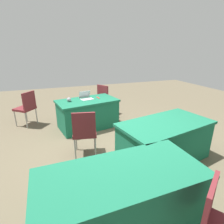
{
  "coord_description": "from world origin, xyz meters",
  "views": [
    {
      "loc": [
        1.18,
        2.97,
        2.01
      ],
      "look_at": [
        0.1,
        0.01,
        0.9
      ],
      "focal_mm": 28.66,
      "sensor_mm": 36.0,
      "label": 1
    }
  ],
  "objects": [
    {
      "name": "scissors_red",
      "position": [
        -0.08,
        -1.6,
        0.76
      ],
      "size": [
        0.05,
        0.18,
        0.01
      ],
      "primitive_type": "cube",
      "rotation": [
        0.0,
        0.0,
        1.67
      ],
      "color": "red",
      "rests_on": "table_foreground"
    },
    {
      "name": "table_mid_right",
      "position": [
        -0.77,
        0.5,
        0.38
      ],
      "size": [
        1.85,
        1.21,
        0.76
      ],
      "rotation": [
        0.0,
        0.0,
        0.19
      ],
      "color": "#196647",
      "rests_on": "ground"
    },
    {
      "name": "table_mid_left",
      "position": [
        0.53,
        1.5,
        0.38
      ],
      "size": [
        1.89,
        0.89,
        0.76
      ],
      "rotation": [
        0.0,
        0.0,
        0.02
      ],
      "color": "#196647",
      "rests_on": "ground"
    },
    {
      "name": "chair_by_pillar",
      "position": [
        1.78,
        -2.15,
        0.55
      ],
      "size": [
        0.62,
        0.62,
        0.96
      ],
      "rotation": [
        0.0,
        0.0,
        4.01
      ],
      "color": "#9E9993",
      "rests_on": "ground"
    },
    {
      "name": "chair_tucked_right",
      "position": [
        0.62,
        -0.09,
        0.56
      ],
      "size": [
        0.52,
        0.52,
        0.96
      ],
      "rotation": [
        0.0,
        0.0,
        2.93
      ],
      "color": "#9E9993",
      "rests_on": "ground"
    },
    {
      "name": "chair_tucked_left",
      "position": [
        -0.5,
        -2.24,
        0.57
      ],
      "size": [
        0.61,
        0.61,
        0.98
      ],
      "rotation": [
        0.0,
        0.0,
        2.13
      ],
      "color": "#9E9993",
      "rests_on": "ground"
    },
    {
      "name": "laptop_silver",
      "position": [
        0.25,
        -1.58,
        0.8
      ],
      "size": [
        0.38,
        0.36,
        0.21
      ],
      "rotation": [
        0.0,
        0.0,
        0.23
      ],
      "color": "silver",
      "rests_on": "table_foreground"
    },
    {
      "name": "table_foreground",
      "position": [
        0.25,
        -1.48,
        0.38
      ],
      "size": [
        1.67,
        1.13,
        0.76
      ],
      "rotation": [
        0.0,
        0.0,
        0.19
      ],
      "color": "#196647",
      "rests_on": "ground"
    },
    {
      "name": "yarn_ball",
      "position": [
        0.71,
        -1.49,
        0.81
      ],
      "size": [
        0.11,
        0.11,
        0.11
      ],
      "primitive_type": "sphere",
      "color": "gray",
      "rests_on": "table_foreground"
    },
    {
      "name": "ground_plane",
      "position": [
        0.0,
        0.0,
        0.0
      ],
      "size": [
        14.4,
        14.4,
        0.0
      ],
      "primitive_type": "plane",
      "color": "brown"
    }
  ]
}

